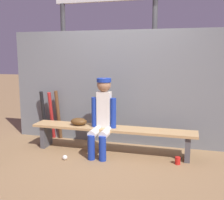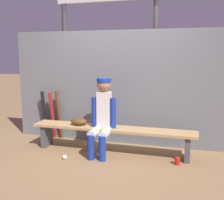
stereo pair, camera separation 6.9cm
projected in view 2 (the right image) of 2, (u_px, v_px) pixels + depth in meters
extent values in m
plane|color=olive|center=(112.00, 152.00, 4.53)|extent=(30.00, 30.00, 0.00)
cube|color=slate|center=(121.00, 88.00, 4.87)|extent=(4.07, 0.03, 2.00)
cube|color=tan|center=(112.00, 129.00, 4.47)|extent=(2.68, 0.36, 0.04)
cube|color=#4C4C51|center=(47.00, 135.00, 4.83)|extent=(0.08, 0.29, 0.38)
cube|color=#4C4C51|center=(188.00, 148.00, 4.17)|extent=(0.08, 0.29, 0.38)
cube|color=silver|center=(104.00, 109.00, 4.45)|extent=(0.22, 0.13, 0.58)
sphere|color=#9E7051|center=(104.00, 85.00, 4.39)|extent=(0.22, 0.22, 0.22)
cylinder|color=#193399|center=(104.00, 80.00, 4.38)|extent=(0.23, 0.23, 0.06)
cylinder|color=silver|center=(95.00, 132.00, 4.35)|extent=(0.13, 0.38, 0.13)
cylinder|color=#193399|center=(91.00, 147.00, 4.20)|extent=(0.11, 0.11, 0.38)
cylinder|color=#193399|center=(94.00, 112.00, 4.49)|extent=(0.09, 0.09, 0.49)
cylinder|color=silver|center=(106.00, 133.00, 4.30)|extent=(0.13, 0.38, 0.13)
cylinder|color=#193399|center=(102.00, 148.00, 4.15)|extent=(0.11, 0.11, 0.38)
cylinder|color=#193399|center=(113.00, 113.00, 4.40)|extent=(0.09, 0.09, 0.49)
ellipsoid|color=#593819|center=(79.00, 121.00, 4.61)|extent=(0.28, 0.20, 0.12)
cylinder|color=brown|center=(59.00, 115.00, 5.20)|extent=(0.09, 0.19, 0.93)
cylinder|color=#B22323|center=(52.00, 115.00, 5.23)|extent=(0.07, 0.20, 0.90)
cylinder|color=black|center=(45.00, 114.00, 5.29)|extent=(0.06, 0.19, 0.91)
sphere|color=white|center=(65.00, 157.00, 4.22)|extent=(0.07, 0.07, 0.07)
cylinder|color=red|center=(177.00, 161.00, 4.02)|extent=(0.08, 0.08, 0.11)
cylinder|color=#1E47AD|center=(100.00, 123.00, 4.52)|extent=(0.08, 0.08, 0.11)
cylinder|color=#3F3F42|center=(66.00, 67.00, 5.96)|extent=(0.10, 0.10, 2.62)
cylinder|color=#3F3F42|center=(155.00, 69.00, 5.42)|extent=(0.10, 0.10, 2.62)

